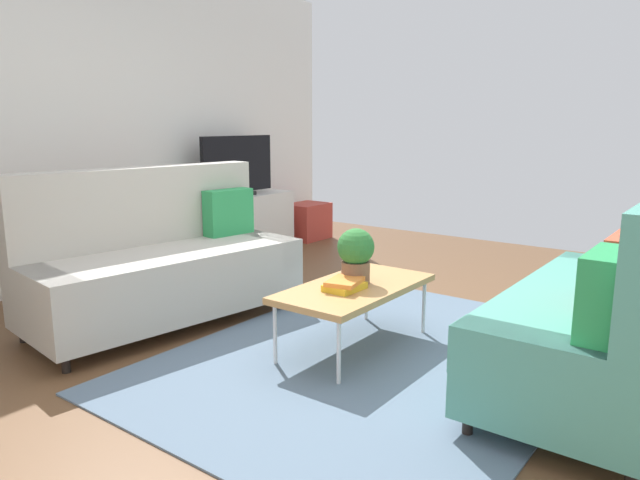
{
  "coord_description": "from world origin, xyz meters",
  "views": [
    {
      "loc": [
        -3.0,
        -2.06,
        1.42
      ],
      "look_at": [
        0.06,
        0.24,
        0.65
      ],
      "focal_mm": 32.9,
      "sensor_mm": 36.0,
      "label": 1
    }
  ],
  "objects_px": {
    "tv_console": "(238,225)",
    "tv": "(238,167)",
    "storage_trunk": "(307,221)",
    "vase_0": "(192,193)",
    "coffee_table": "(355,289)",
    "vase_1": "(207,192)",
    "bottle_0": "(225,187)",
    "potted_plant": "(356,253)",
    "couch_green": "(613,313)",
    "couch_beige": "(161,261)",
    "table_book_0": "(345,287)",
    "bottle_1": "(232,187)"
  },
  "relations": [
    {
      "from": "coffee_table",
      "to": "tv",
      "type": "relative_size",
      "value": 1.1
    },
    {
      "from": "table_book_0",
      "to": "vase_1",
      "type": "height_order",
      "value": "vase_1"
    },
    {
      "from": "storage_trunk",
      "to": "tv",
      "type": "bearing_deg",
      "value": 175.84
    },
    {
      "from": "couch_beige",
      "to": "coffee_table",
      "type": "xyz_separation_m",
      "value": [
        0.38,
        -1.42,
        -0.05
      ]
    },
    {
      "from": "storage_trunk",
      "to": "potted_plant",
      "type": "distance_m",
      "value": 3.58
    },
    {
      "from": "vase_0",
      "to": "vase_1",
      "type": "height_order",
      "value": "vase_0"
    },
    {
      "from": "couch_beige",
      "to": "vase_0",
      "type": "bearing_deg",
      "value": -130.61
    },
    {
      "from": "couch_green",
      "to": "tv_console",
      "type": "height_order",
      "value": "couch_green"
    },
    {
      "from": "tv_console",
      "to": "tv",
      "type": "height_order",
      "value": "tv"
    },
    {
      "from": "table_book_0",
      "to": "bottle_0",
      "type": "bearing_deg",
      "value": 59.98
    },
    {
      "from": "table_book_0",
      "to": "bottle_1",
      "type": "height_order",
      "value": "bottle_1"
    },
    {
      "from": "tv_console",
      "to": "bottle_1",
      "type": "xyz_separation_m",
      "value": [
        -0.11,
        -0.04,
        0.43
      ]
    },
    {
      "from": "couch_beige",
      "to": "storage_trunk",
      "type": "height_order",
      "value": "couch_beige"
    },
    {
      "from": "table_book_0",
      "to": "tv",
      "type": "bearing_deg",
      "value": 56.78
    },
    {
      "from": "tv",
      "to": "storage_trunk",
      "type": "height_order",
      "value": "tv"
    },
    {
      "from": "vase_0",
      "to": "coffee_table",
      "type": "bearing_deg",
      "value": -110.27
    },
    {
      "from": "couch_green",
      "to": "tv",
      "type": "height_order",
      "value": "tv"
    },
    {
      "from": "couch_beige",
      "to": "potted_plant",
      "type": "height_order",
      "value": "couch_beige"
    },
    {
      "from": "potted_plant",
      "to": "couch_green",
      "type": "bearing_deg",
      "value": -80.96
    },
    {
      "from": "coffee_table",
      "to": "tv",
      "type": "xyz_separation_m",
      "value": [
        1.55,
        2.55,
        0.56
      ]
    },
    {
      "from": "vase_1",
      "to": "storage_trunk",
      "type": "bearing_deg",
      "value": -5.79
    },
    {
      "from": "potted_plant",
      "to": "vase_1",
      "type": "height_order",
      "value": "vase_1"
    },
    {
      "from": "couch_green",
      "to": "potted_plant",
      "type": "distance_m",
      "value": 1.48
    },
    {
      "from": "potted_plant",
      "to": "bottle_0",
      "type": "distance_m",
      "value": 2.81
    },
    {
      "from": "storage_trunk",
      "to": "vase_0",
      "type": "relative_size",
      "value": 3.21
    },
    {
      "from": "coffee_table",
      "to": "potted_plant",
      "type": "distance_m",
      "value": 0.23
    },
    {
      "from": "bottle_1",
      "to": "storage_trunk",
      "type": "bearing_deg",
      "value": -2.83
    },
    {
      "from": "bottle_0",
      "to": "table_book_0",
      "type": "bearing_deg",
      "value": -120.02
    },
    {
      "from": "couch_beige",
      "to": "couch_green",
      "type": "height_order",
      "value": "same"
    },
    {
      "from": "couch_green",
      "to": "tv_console",
      "type": "relative_size",
      "value": 1.36
    },
    {
      "from": "couch_beige",
      "to": "couch_green",
      "type": "relative_size",
      "value": 1.05
    },
    {
      "from": "tv",
      "to": "bottle_1",
      "type": "relative_size",
      "value": 4.69
    },
    {
      "from": "bottle_0",
      "to": "tv_console",
      "type": "bearing_deg",
      "value": 10.86
    },
    {
      "from": "tv_console",
      "to": "vase_0",
      "type": "relative_size",
      "value": 8.63
    },
    {
      "from": "potted_plant",
      "to": "vase_0",
      "type": "height_order",
      "value": "vase_0"
    },
    {
      "from": "couch_green",
      "to": "vase_0",
      "type": "distance_m",
      "value": 4.11
    },
    {
      "from": "tv_console",
      "to": "tv",
      "type": "xyz_separation_m",
      "value": [
        -0.0,
        -0.02,
        0.63
      ]
    },
    {
      "from": "storage_trunk",
      "to": "vase_1",
      "type": "bearing_deg",
      "value": 174.21
    },
    {
      "from": "tv_console",
      "to": "vase_0",
      "type": "height_order",
      "value": "vase_0"
    },
    {
      "from": "potted_plant",
      "to": "bottle_1",
      "type": "height_order",
      "value": "bottle_1"
    },
    {
      "from": "vase_1",
      "to": "bottle_0",
      "type": "relative_size",
      "value": 0.65
    },
    {
      "from": "coffee_table",
      "to": "tv_console",
      "type": "xyz_separation_m",
      "value": [
        1.55,
        2.57,
        -0.07
      ]
    },
    {
      "from": "coffee_table",
      "to": "vase_1",
      "type": "distance_m",
      "value": 2.88
    },
    {
      "from": "vase_1",
      "to": "bottle_0",
      "type": "distance_m",
      "value": 0.2
    },
    {
      "from": "couch_green",
      "to": "potted_plant",
      "type": "xyz_separation_m",
      "value": [
        -0.23,
        1.45,
        0.16
      ]
    },
    {
      "from": "table_book_0",
      "to": "vase_0",
      "type": "height_order",
      "value": "vase_0"
    },
    {
      "from": "tv_console",
      "to": "storage_trunk",
      "type": "relative_size",
      "value": 2.69
    },
    {
      "from": "coffee_table",
      "to": "potted_plant",
      "type": "relative_size",
      "value": 3.14
    },
    {
      "from": "vase_0",
      "to": "bottle_0",
      "type": "distance_m",
      "value": 0.38
    },
    {
      "from": "tv",
      "to": "storage_trunk",
      "type": "bearing_deg",
      "value": -4.16
    }
  ]
}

